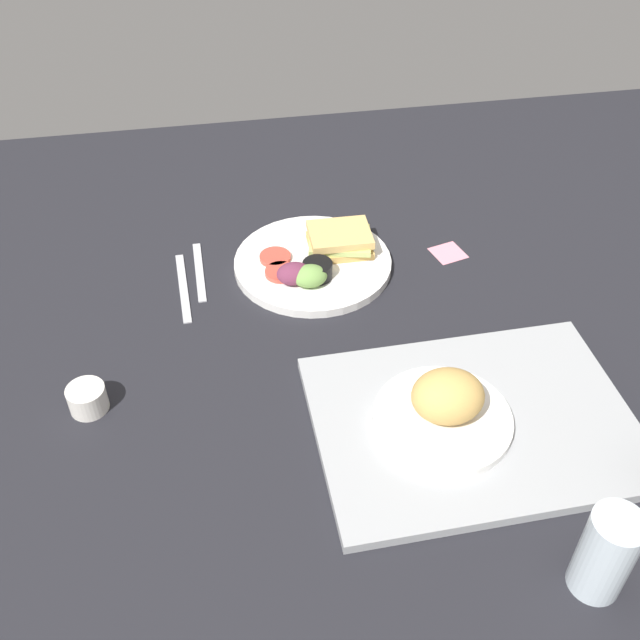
{
  "coord_description": "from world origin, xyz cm",
  "views": [
    {
      "loc": [
        17.06,
        88.48,
        81.26
      ],
      "look_at": [
        2.0,
        3.0,
        4.0
      ],
      "focal_mm": 41.42,
      "sensor_mm": 36.0,
      "label": 1
    }
  ],
  "objects_px": {
    "serving_tray": "(473,422)",
    "bread_plate_near": "(445,407)",
    "knife": "(183,287)",
    "plate_with_salad": "(315,260)",
    "espresso_cup": "(87,399)",
    "drinking_glass": "(606,554)",
    "sticky_note": "(448,253)",
    "fork": "(199,271)"
  },
  "relations": [
    {
      "from": "serving_tray",
      "to": "plate_with_salad",
      "type": "height_order",
      "value": "plate_with_salad"
    },
    {
      "from": "plate_with_salad",
      "to": "drinking_glass",
      "type": "distance_m",
      "value": 0.69
    },
    {
      "from": "serving_tray",
      "to": "bread_plate_near",
      "type": "bearing_deg",
      "value": -3.29
    },
    {
      "from": "bread_plate_near",
      "to": "drinking_glass",
      "type": "bearing_deg",
      "value": 112.3
    },
    {
      "from": "espresso_cup",
      "to": "fork",
      "type": "height_order",
      "value": "espresso_cup"
    },
    {
      "from": "plate_with_salad",
      "to": "drinking_glass",
      "type": "height_order",
      "value": "drinking_glass"
    },
    {
      "from": "bread_plate_near",
      "to": "sticky_note",
      "type": "distance_m",
      "value": 0.42
    },
    {
      "from": "drinking_glass",
      "to": "knife",
      "type": "bearing_deg",
      "value": -54.53
    },
    {
      "from": "serving_tray",
      "to": "bread_plate_near",
      "type": "height_order",
      "value": "bread_plate_near"
    },
    {
      "from": "serving_tray",
      "to": "sticky_note",
      "type": "distance_m",
      "value": 0.41
    },
    {
      "from": "knife",
      "to": "sticky_note",
      "type": "distance_m",
      "value": 0.49
    },
    {
      "from": "bread_plate_near",
      "to": "espresso_cup",
      "type": "distance_m",
      "value": 0.51
    },
    {
      "from": "sticky_note",
      "to": "espresso_cup",
      "type": "bearing_deg",
      "value": 23.53
    },
    {
      "from": "knife",
      "to": "sticky_note",
      "type": "relative_size",
      "value": 3.39
    },
    {
      "from": "bread_plate_near",
      "to": "espresso_cup",
      "type": "bearing_deg",
      "value": -14.29
    },
    {
      "from": "serving_tray",
      "to": "espresso_cup",
      "type": "distance_m",
      "value": 0.56
    },
    {
      "from": "sticky_note",
      "to": "fork",
      "type": "bearing_deg",
      "value": -2.77
    },
    {
      "from": "espresso_cup",
      "to": "sticky_note",
      "type": "xyz_separation_m",
      "value": [
        -0.63,
        -0.27,
        -0.02
      ]
    },
    {
      "from": "espresso_cup",
      "to": "bread_plate_near",
      "type": "bearing_deg",
      "value": 165.71
    },
    {
      "from": "plate_with_salad",
      "to": "espresso_cup",
      "type": "distance_m",
      "value": 0.47
    },
    {
      "from": "serving_tray",
      "to": "bread_plate_near",
      "type": "xyz_separation_m",
      "value": [
        0.04,
        -0.0,
        0.04
      ]
    },
    {
      "from": "plate_with_salad",
      "to": "espresso_cup",
      "type": "relative_size",
      "value": 5.04
    },
    {
      "from": "bread_plate_near",
      "to": "plate_with_salad",
      "type": "height_order",
      "value": "bread_plate_near"
    },
    {
      "from": "plate_with_salad",
      "to": "knife",
      "type": "xyz_separation_m",
      "value": [
        0.24,
        0.02,
        -0.01
      ]
    },
    {
      "from": "espresso_cup",
      "to": "knife",
      "type": "relative_size",
      "value": 0.29
    },
    {
      "from": "espresso_cup",
      "to": "fork",
      "type": "relative_size",
      "value": 0.33
    },
    {
      "from": "plate_with_salad",
      "to": "knife",
      "type": "height_order",
      "value": "plate_with_salad"
    },
    {
      "from": "serving_tray",
      "to": "plate_with_salad",
      "type": "relative_size",
      "value": 1.6
    },
    {
      "from": "drinking_glass",
      "to": "sticky_note",
      "type": "height_order",
      "value": "drinking_glass"
    },
    {
      "from": "plate_with_salad",
      "to": "fork",
      "type": "height_order",
      "value": "plate_with_salad"
    },
    {
      "from": "espresso_cup",
      "to": "drinking_glass",
      "type": "bearing_deg",
      "value": 147.4
    },
    {
      "from": "fork",
      "to": "espresso_cup",
      "type": "bearing_deg",
      "value": -31.19
    },
    {
      "from": "plate_with_salad",
      "to": "drinking_glass",
      "type": "bearing_deg",
      "value": 108.52
    },
    {
      "from": "fork",
      "to": "drinking_glass",
      "type": "bearing_deg",
      "value": 31.37
    },
    {
      "from": "fork",
      "to": "knife",
      "type": "height_order",
      "value": "same"
    },
    {
      "from": "bread_plate_near",
      "to": "knife",
      "type": "xyz_separation_m",
      "value": [
        0.35,
        -0.38,
        -0.04
      ]
    },
    {
      "from": "espresso_cup",
      "to": "fork",
      "type": "bearing_deg",
      "value": -120.49
    },
    {
      "from": "serving_tray",
      "to": "plate_with_salad",
      "type": "distance_m",
      "value": 0.43
    },
    {
      "from": "plate_with_salad",
      "to": "espresso_cup",
      "type": "height_order",
      "value": "plate_with_salad"
    },
    {
      "from": "knife",
      "to": "serving_tray",
      "type": "bearing_deg",
      "value": 43.42
    },
    {
      "from": "drinking_glass",
      "to": "plate_with_salad",
      "type": "bearing_deg",
      "value": -71.48
    },
    {
      "from": "espresso_cup",
      "to": "fork",
      "type": "distance_m",
      "value": 0.34
    }
  ]
}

